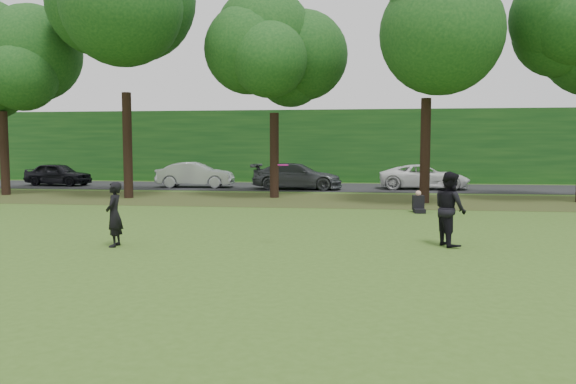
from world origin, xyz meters
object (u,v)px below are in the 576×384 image
Objects in this scene: frisbee at (283,165)px; seated_person at (419,204)px; player_left at (114,214)px; player_right at (450,209)px.

seated_person is (4.09, 8.05, -1.76)m from frisbee.
frisbee reaches higher than seated_person.
seated_person is at bearing 128.27° from player_left.
player_left is 8.52m from player_right.
seated_person is (8.34, 8.45, -0.51)m from player_left.
player_right reaches higher than seated_person.
frisbee is at bearing -121.20° from seated_person.
player_right is at bearing 11.39° from frisbee.
seated_person is (-0.08, 7.21, -0.64)m from player_right.
frisbee is 0.46× the size of seated_person.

